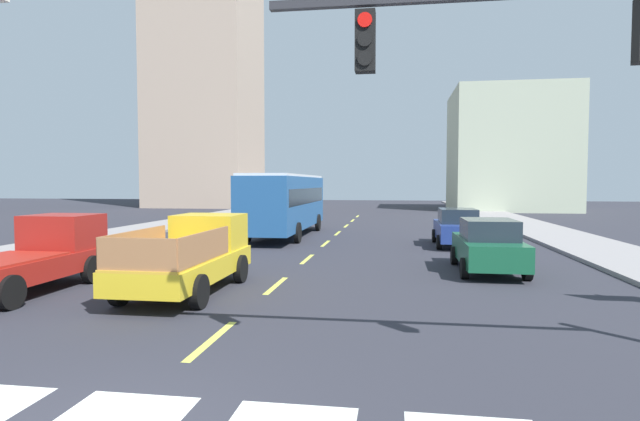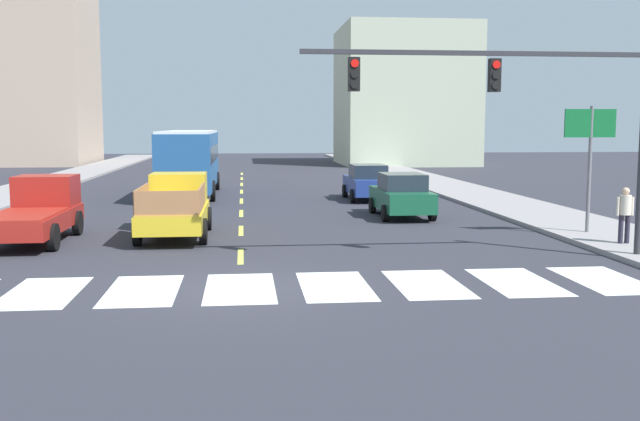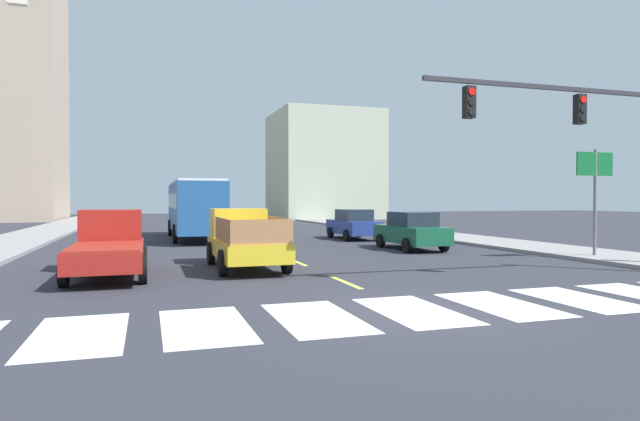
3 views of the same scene
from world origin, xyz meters
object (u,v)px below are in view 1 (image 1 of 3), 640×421
(sedan_mid, at_px, (457,227))
(sedan_far, at_px, (488,246))
(pickup_dark, at_px, (35,256))
(pickup_stakebed, at_px, (193,255))
(city_bus, at_px, (286,200))

(sedan_mid, bearing_deg, sedan_far, -90.15)
(pickup_dark, height_order, sedan_far, pickup_dark)
(pickup_stakebed, height_order, city_bus, city_bus)
(pickup_dark, relative_size, city_bus, 0.48)
(pickup_stakebed, relative_size, city_bus, 0.48)
(pickup_dark, xyz_separation_m, sedan_mid, (12.38, 11.41, -0.06))
(city_bus, height_order, sedan_mid, city_bus)
(pickup_stakebed, relative_size, sedan_mid, 1.18)
(city_bus, relative_size, sedan_far, 2.45)
(pickup_stakebed, distance_m, pickup_dark, 4.26)
(pickup_stakebed, bearing_deg, city_bus, 91.89)
(pickup_dark, distance_m, city_bus, 14.96)
(pickup_stakebed, xyz_separation_m, sedan_mid, (8.17, 10.74, -0.08))
(pickup_dark, relative_size, sedan_far, 1.18)
(pickup_dark, bearing_deg, pickup_stakebed, 6.94)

